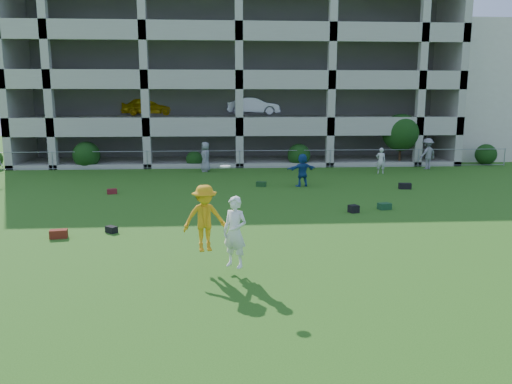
{
  "coord_description": "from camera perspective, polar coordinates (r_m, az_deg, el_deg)",
  "views": [
    {
      "loc": [
        -1.09,
        -13.5,
        4.5
      ],
      "look_at": [
        0.01,
        3.0,
        1.4
      ],
      "focal_mm": 35.0,
      "sensor_mm": 36.0,
      "label": 1
    }
  ],
  "objects": [
    {
      "name": "bag_red_f",
      "position": [
        24.91,
        -16.13,
        0.07
      ],
      "size": [
        0.51,
        0.41,
        0.24
      ],
      "primitive_type": "cube",
      "rotation": [
        0.0,
        0.0,
        0.32
      ],
      "color": "#531A0E",
      "rests_on": "ground"
    },
    {
      "name": "stucco_building",
      "position": [
        47.98,
        26.78,
        10.1
      ],
      "size": [
        16.0,
        14.0,
        10.0
      ],
      "primitive_type": "cube",
      "color": "beige",
      "rests_on": "ground"
    },
    {
      "name": "shrub_row",
      "position": [
        33.81,
        5.91,
        5.49
      ],
      "size": [
        34.38,
        2.52,
        3.5
      ],
      "color": "#163D11",
      "rests_on": "ground"
    },
    {
      "name": "bag_green_c",
      "position": [
        21.26,
        14.46,
        -1.58
      ],
      "size": [
        0.57,
        0.47,
        0.26
      ],
      "primitive_type": "cube",
      "rotation": [
        0.0,
        0.0,
        0.26
      ],
      "color": "#153A1D",
      "rests_on": "ground"
    },
    {
      "name": "bystander_d",
      "position": [
        25.99,
        5.32,
        2.51
      ],
      "size": [
        1.66,
        0.92,
        1.71
      ],
      "primitive_type": "imported",
      "rotation": [
        0.0,
        0.0,
        3.42
      ],
      "color": "navy",
      "rests_on": "ground"
    },
    {
      "name": "bag_black_e",
      "position": [
        26.32,
        16.65,
        0.66
      ],
      "size": [
        0.63,
        0.38,
        0.3
      ],
      "primitive_type": "cube",
      "rotation": [
        0.0,
        0.0,
        -0.13
      ],
      "color": "black",
      "rests_on": "ground"
    },
    {
      "name": "bystander_c",
      "position": [
        31.32,
        -5.8,
        4.02
      ],
      "size": [
        0.69,
        0.97,
        1.86
      ],
      "primitive_type": "imported",
      "rotation": [
        0.0,
        0.0,
        -1.45
      ],
      "color": "gray",
      "rests_on": "ground"
    },
    {
      "name": "fence",
      "position": [
        32.75,
        -1.87,
        3.8
      ],
      "size": [
        36.06,
        0.06,
        1.2
      ],
      "color": "gray",
      "rests_on": "ground"
    },
    {
      "name": "bag_black_b",
      "position": [
        17.75,
        -16.19,
        -4.13
      ],
      "size": [
        0.46,
        0.45,
        0.22
      ],
      "primitive_type": "cube",
      "rotation": [
        0.0,
        0.0,
        -0.73
      ],
      "color": "black",
      "rests_on": "ground"
    },
    {
      "name": "bag_green_g",
      "position": [
        25.96,
        0.6,
        0.92
      ],
      "size": [
        0.56,
        0.42,
        0.25
      ],
      "primitive_type": "cube",
      "rotation": [
        0.0,
        0.0,
        -0.27
      ],
      "color": "#143312",
      "rests_on": "ground"
    },
    {
      "name": "frisbee_contest",
      "position": [
        13.03,
        -4.87,
        -3.46
      ],
      "size": [
        1.81,
        1.19,
        2.64
      ],
      "color": "orange",
      "rests_on": "ground"
    },
    {
      "name": "ground",
      "position": [
        14.27,
        0.78,
        -7.77
      ],
      "size": [
        100.0,
        100.0,
        0.0
      ],
      "primitive_type": "plane",
      "color": "#235114",
      "rests_on": "ground"
    },
    {
      "name": "bystander_f",
      "position": [
        34.13,
        19.01,
        4.16
      ],
      "size": [
        1.49,
        1.23,
        2.0
      ],
      "primitive_type": "imported",
      "rotation": [
        0.0,
        0.0,
        3.59
      ],
      "color": "slate",
      "rests_on": "ground"
    },
    {
      "name": "bystander_e",
      "position": [
        31.26,
        14.07,
        3.49
      ],
      "size": [
        0.64,
        0.49,
        1.58
      ],
      "primitive_type": "imported",
      "rotation": [
        0.0,
        0.0,
        2.93
      ],
      "color": "silver",
      "rests_on": "ground"
    },
    {
      "name": "bag_red_a",
      "position": [
        17.62,
        -21.63,
        -4.47
      ],
      "size": [
        0.59,
        0.39,
        0.28
      ],
      "primitive_type": "cube",
      "rotation": [
        0.0,
        0.0,
        0.17
      ],
      "color": "#5F2110",
      "rests_on": "ground"
    },
    {
      "name": "crate_d",
      "position": [
        20.4,
        11.09,
        -1.9
      ],
      "size": [
        0.45,
        0.45,
        0.3
      ],
      "primitive_type": "cube",
      "rotation": [
        0.0,
        0.0,
        0.36
      ],
      "color": "black",
      "rests_on": "ground"
    },
    {
      "name": "parking_garage",
      "position": [
        41.24,
        -2.36,
        12.72
      ],
      "size": [
        30.0,
        14.0,
        12.0
      ],
      "color": "#9E998C",
      "rests_on": "ground"
    }
  ]
}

